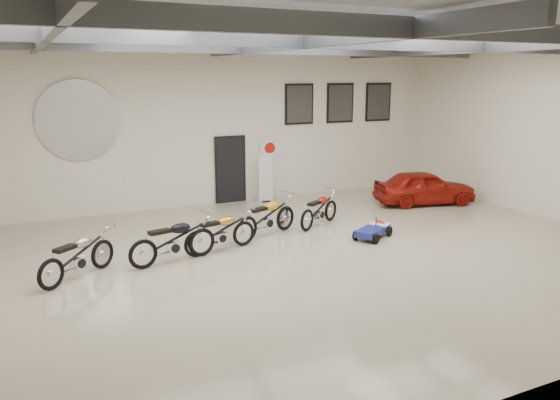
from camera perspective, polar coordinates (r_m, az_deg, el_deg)
name	(u,v)px	position (r m, az deg, el deg)	size (l,w,h in m)	color
floor	(303,258)	(12.47, 2.40, -6.05)	(16.00, 12.00, 0.01)	tan
ceiling	(305,28)	(11.82, 2.64, 17.51)	(16.00, 12.00, 0.01)	slate
back_wall	(214,126)	(17.38, -6.94, 7.72)	(16.00, 0.02, 5.00)	#EEE4CD
right_wall	(557,132)	(17.16, 26.95, 6.36)	(0.02, 12.00, 5.00)	#EEE4CD
ceiling_beams	(305,41)	(11.81, 2.63, 16.30)	(15.80, 11.80, 0.32)	#505356
door	(230,170)	(17.69, -5.22, 3.12)	(0.92, 0.08, 2.10)	black
logo_plaque	(78,121)	(16.46, -20.32, 7.78)	(2.30, 0.06, 1.16)	silver
poster_left	(299,104)	(18.48, 2.02, 9.98)	(1.05, 0.08, 1.35)	black
poster_mid	(340,103)	(19.28, 6.30, 10.04)	(1.05, 0.08, 1.35)	black
poster_right	(378,102)	(20.17, 10.22, 10.04)	(1.05, 0.08, 1.35)	black
oil_sign	(270,148)	(18.12, -1.10, 5.48)	(0.72, 0.10, 0.72)	white
banner_stand	(266,176)	(17.71, -1.51, 2.49)	(0.46, 0.18, 1.68)	white
motorcycle_silver	(77,255)	(11.82, -20.42, -5.39)	(1.94, 0.60, 1.01)	silver
motorcycle_black	(173,239)	(12.24, -11.11, -4.07)	(2.02, 0.63, 1.05)	silver
motorcycle_gold	(220,231)	(12.86, -6.25, -3.23)	(1.89, 0.59, 0.98)	silver
motorcycle_yellow	(267,216)	(13.98, -1.38, -1.68)	(2.02, 0.63, 1.05)	silver
motorcycle_red	(319,209)	(14.96, 4.13, -0.92)	(1.84, 0.57, 0.96)	silver
go_kart	(375,227)	(14.16, 9.89, -2.82)	(1.41, 0.64, 0.51)	navy
vintage_car	(424,187)	(18.04, 14.86, 1.30)	(3.20, 1.29, 1.09)	#9B170E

